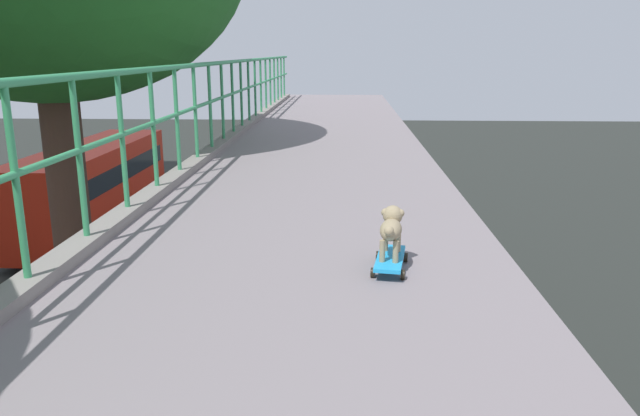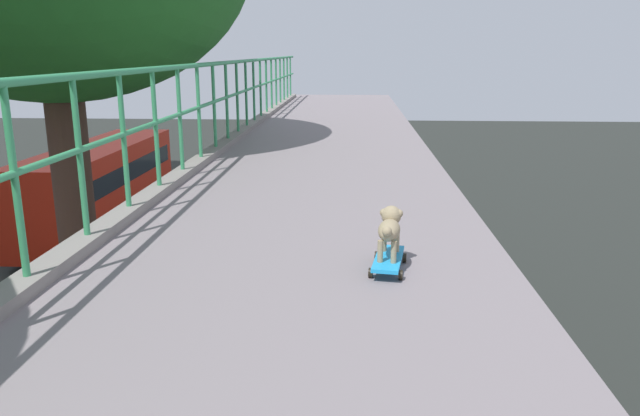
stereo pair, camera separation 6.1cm
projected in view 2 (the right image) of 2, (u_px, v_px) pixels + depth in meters
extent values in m
cylinder|color=#35905B|center=(15.00, 183.00, 3.43)|extent=(0.04, 0.04, 1.11)
cylinder|color=#35905B|center=(80.00, 158.00, 4.24)|extent=(0.04, 0.04, 1.11)
cylinder|color=#35905B|center=(124.00, 141.00, 5.04)|extent=(0.04, 0.04, 1.11)
cylinder|color=#35905B|center=(156.00, 129.00, 5.85)|extent=(0.04, 0.04, 1.11)
cylinder|color=#35905B|center=(180.00, 119.00, 6.65)|extent=(0.04, 0.04, 1.11)
cylinder|color=#35905B|center=(199.00, 112.00, 7.46)|extent=(0.04, 0.04, 1.11)
cylinder|color=#35905B|center=(214.00, 106.00, 8.26)|extent=(0.04, 0.04, 1.11)
cylinder|color=#35905B|center=(227.00, 101.00, 9.07)|extent=(0.04, 0.04, 1.11)
cylinder|color=#35905B|center=(237.00, 97.00, 9.87)|extent=(0.04, 0.04, 1.11)
cylinder|color=#35905B|center=(246.00, 94.00, 10.68)|extent=(0.04, 0.04, 1.11)
cylinder|color=#35905B|center=(254.00, 91.00, 11.48)|extent=(0.04, 0.04, 1.11)
cylinder|color=#35905B|center=(260.00, 88.00, 12.29)|extent=(0.04, 0.04, 1.11)
cylinder|color=#35905B|center=(266.00, 86.00, 13.09)|extent=(0.04, 0.04, 1.11)
cylinder|color=#35905B|center=(271.00, 84.00, 13.90)|extent=(0.04, 0.04, 1.11)
cylinder|color=#35905B|center=(276.00, 82.00, 14.70)|extent=(0.04, 0.04, 1.11)
cylinder|color=#35905B|center=(280.00, 80.00, 15.51)|extent=(0.04, 0.04, 1.11)
cylinder|color=#35905B|center=(284.00, 79.00, 16.31)|extent=(0.04, 0.04, 1.11)
cylinder|color=#35905B|center=(287.00, 78.00, 17.12)|extent=(0.04, 0.04, 1.11)
cylinder|color=#35905B|center=(290.00, 76.00, 17.92)|extent=(0.04, 0.04, 1.11)
cube|color=white|center=(56.00, 357.00, 12.76)|extent=(1.88, 4.15, 0.68)
cube|color=#1E232B|center=(50.00, 333.00, 12.47)|extent=(1.64, 2.04, 0.56)
cylinder|color=black|center=(121.00, 342.00, 13.94)|extent=(0.24, 0.67, 0.67)
cylinder|color=black|center=(44.00, 339.00, 14.04)|extent=(0.24, 0.67, 0.67)
cylinder|color=black|center=(73.00, 400.00, 11.60)|extent=(0.24, 0.67, 0.67)
cube|color=red|center=(101.00, 185.00, 23.50)|extent=(2.43, 10.31, 2.99)
cube|color=black|center=(99.00, 171.00, 23.37)|extent=(2.45, 9.48, 0.70)
cylinder|color=black|center=(161.00, 196.00, 27.25)|extent=(0.28, 0.96, 0.96)
cylinder|color=black|center=(110.00, 196.00, 27.37)|extent=(0.28, 0.96, 0.96)
cylinder|color=black|center=(104.00, 239.00, 21.02)|extent=(0.28, 0.96, 0.96)
cylinder|color=black|center=(38.00, 238.00, 21.14)|extent=(0.28, 0.96, 0.96)
cylinder|color=#51342A|center=(82.00, 278.00, 9.62)|extent=(0.58, 0.58, 6.59)
cube|color=#1F98DB|center=(388.00, 259.00, 3.89)|extent=(0.24, 0.52, 0.02)
cylinder|color=black|center=(405.00, 258.00, 4.03)|extent=(0.03, 0.06, 0.06)
cylinder|color=black|center=(377.00, 256.00, 4.07)|extent=(0.03, 0.06, 0.06)
cylinder|color=black|center=(401.00, 275.00, 3.73)|extent=(0.03, 0.06, 0.06)
cylinder|color=black|center=(371.00, 273.00, 3.76)|extent=(0.03, 0.06, 0.06)
cylinder|color=#998665|center=(397.00, 241.00, 3.97)|extent=(0.04, 0.04, 0.14)
cylinder|color=#998665|center=(384.00, 241.00, 3.99)|extent=(0.04, 0.04, 0.14)
cylinder|color=#998665|center=(394.00, 252.00, 3.76)|extent=(0.04, 0.04, 0.14)
cylinder|color=#998665|center=(380.00, 251.00, 3.77)|extent=(0.04, 0.04, 0.14)
ellipsoid|color=#998665|center=(389.00, 230.00, 3.85)|extent=(0.18, 0.31, 0.12)
sphere|color=#998665|center=(391.00, 215.00, 3.95)|extent=(0.13, 0.13, 0.13)
ellipsoid|color=#927E5D|center=(392.00, 215.00, 4.01)|extent=(0.05, 0.06, 0.04)
sphere|color=#998665|center=(399.00, 213.00, 3.94)|extent=(0.05, 0.05, 0.05)
sphere|color=#998665|center=(384.00, 213.00, 3.96)|extent=(0.05, 0.05, 0.05)
sphere|color=#998665|center=(387.00, 231.00, 3.69)|extent=(0.06, 0.06, 0.06)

